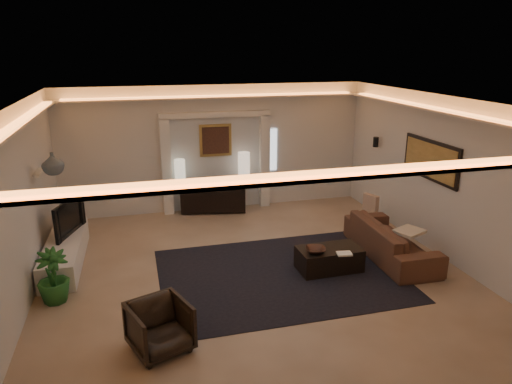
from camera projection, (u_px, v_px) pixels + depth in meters
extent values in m
plane|color=tan|center=(254.00, 272.00, 8.06)|extent=(7.00, 7.00, 0.00)
plane|color=white|center=(253.00, 102.00, 7.20)|extent=(7.00, 7.00, 0.00)
plane|color=silver|center=(216.00, 149.00, 10.86)|extent=(7.00, 0.00, 7.00)
plane|color=silver|center=(347.00, 298.00, 4.40)|extent=(7.00, 0.00, 7.00)
plane|color=silver|center=(19.00, 210.00, 6.78)|extent=(0.00, 7.00, 7.00)
plane|color=silver|center=(441.00, 177.00, 8.49)|extent=(0.00, 7.00, 7.00)
cube|color=silver|center=(253.00, 120.00, 7.29)|extent=(7.00, 7.00, 0.04)
cube|color=white|center=(272.00, 150.00, 11.21)|extent=(0.25, 0.03, 1.00)
cube|color=black|center=(279.00, 274.00, 7.98)|extent=(4.00, 3.00, 0.01)
cube|color=silver|center=(166.00, 167.00, 10.59)|extent=(0.22, 0.20, 2.20)
cube|color=silver|center=(264.00, 161.00, 11.16)|extent=(0.22, 0.20, 2.20)
cube|color=silver|center=(215.00, 114.00, 10.53)|extent=(2.52, 0.20, 0.12)
cube|color=tan|center=(216.00, 140.00, 10.78)|extent=(0.74, 0.04, 0.74)
cube|color=#4C2D1E|center=(216.00, 140.00, 10.75)|extent=(0.62, 0.02, 0.62)
cube|color=black|center=(431.00, 160.00, 8.69)|extent=(0.04, 1.64, 0.74)
cube|color=tan|center=(430.00, 160.00, 8.68)|extent=(0.02, 1.50, 0.62)
cylinder|color=black|center=(376.00, 142.00, 10.42)|extent=(0.12, 0.12, 0.22)
cube|color=silver|center=(38.00, 172.00, 8.02)|extent=(0.10, 0.55, 0.04)
cube|color=black|center=(213.00, 195.00, 10.91)|extent=(1.54, 0.75, 0.74)
cylinder|color=beige|center=(180.00, 169.00, 10.53)|extent=(0.26, 0.26, 0.53)
cylinder|color=beige|center=(244.00, 164.00, 10.89)|extent=(0.31, 0.31, 0.60)
cube|color=silver|center=(65.00, 251.00, 8.34)|extent=(0.62, 2.33, 0.44)
imported|color=black|center=(64.00, 216.00, 8.50)|extent=(1.09, 0.50, 0.63)
cylinder|color=black|center=(69.00, 210.00, 9.22)|extent=(0.14, 0.14, 0.37)
imported|color=slate|center=(53.00, 163.00, 7.78)|extent=(0.42, 0.42, 0.37)
imported|color=#215E22|center=(53.00, 277.00, 7.03)|extent=(0.61, 0.61, 0.83)
imported|color=#4A2D23|center=(391.00, 240.00, 8.59)|extent=(2.25, 0.93, 0.65)
cube|color=white|center=(409.00, 231.00, 8.39)|extent=(0.62, 0.57, 0.05)
cube|color=tan|center=(371.00, 203.00, 9.93)|extent=(0.22, 0.37, 0.35)
cube|color=black|center=(329.00, 259.00, 8.10)|extent=(1.09, 0.61, 0.40)
imported|color=#382118|center=(316.00, 250.00, 7.86)|extent=(0.41, 0.41, 0.08)
cube|color=white|center=(344.00, 253.00, 7.80)|extent=(0.27, 0.21, 0.03)
imported|color=black|center=(160.00, 327.00, 5.92)|extent=(0.91, 0.92, 0.65)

